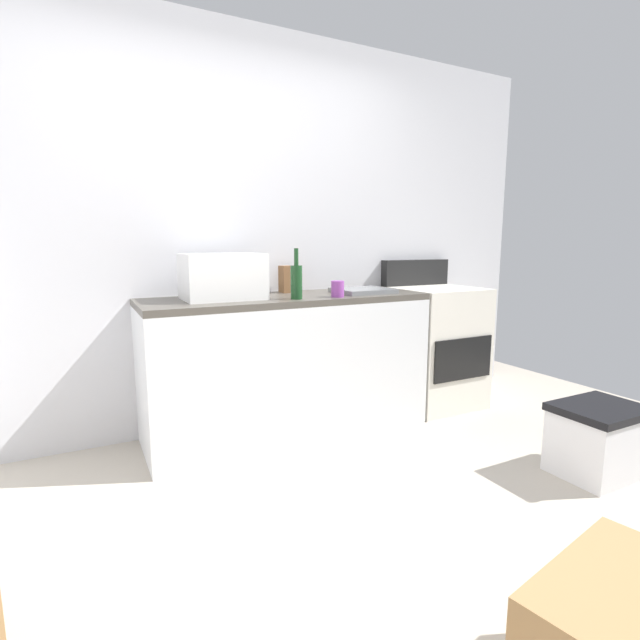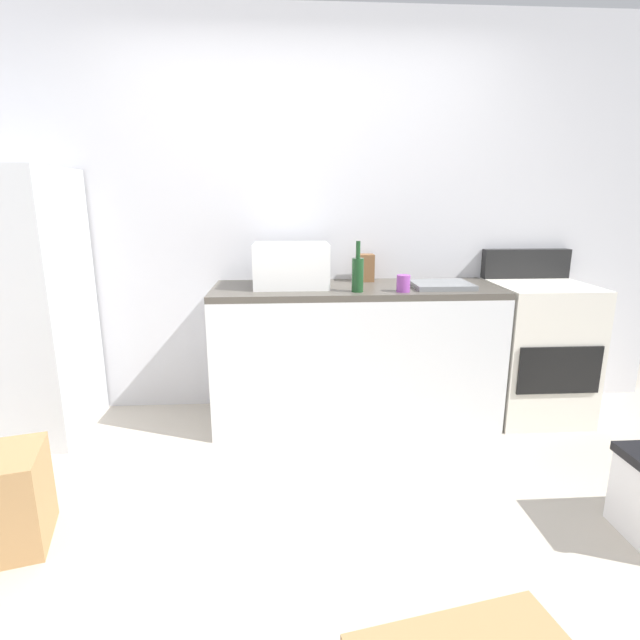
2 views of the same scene
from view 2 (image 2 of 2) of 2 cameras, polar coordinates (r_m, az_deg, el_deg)
The scene contains 10 objects.
ground_plane at distance 2.34m, azimuth 0.14°, elevation -24.10°, with size 6.00×6.00×0.00m, color #B2A899.
wall_back at distance 3.39m, azimuth -1.63°, elevation 11.58°, with size 5.00×0.10×2.60m, color silver.
kitchen_counter at distance 3.22m, azimuth 4.06°, elevation -3.98°, with size 1.80×0.60×0.90m.
refrigerator at distance 3.46m, azimuth -31.67°, elevation 1.30°, with size 0.68×0.66×1.61m, color silver.
stove_oven at distance 3.59m, azimuth 23.75°, elevation -3.01°, with size 0.60×0.61×1.10m.
microwave at distance 3.08m, azimuth -3.35°, elevation 6.37°, with size 0.46×0.34×0.27m, color white.
sink_basin at distance 3.17m, azimuth 13.89°, elevation 4.01°, with size 0.36×0.32×0.03m, color slate.
wine_bottle at distance 2.91m, azimuth 4.40°, elevation 5.41°, with size 0.07×0.07×0.30m.
coffee_mug at distance 2.96m, azimuth 9.65°, elevation 4.21°, with size 0.08×0.08×0.10m, color purple.
knife_block at distance 3.30m, azimuth 5.37°, elevation 6.06°, with size 0.10×0.10×0.18m, color brown.
Camera 2 is at (-0.12, -1.84, 1.44)m, focal length 27.55 mm.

